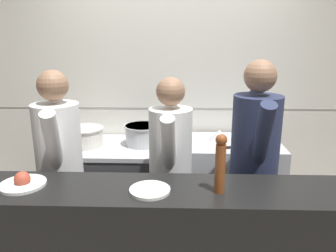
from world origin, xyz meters
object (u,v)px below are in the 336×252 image
(mixing_bowl_steel, at_px, (220,135))
(plated_dish_main, at_px, (23,182))
(stock_pot, at_px, (85,136))
(plated_dish_appetiser, at_px, (150,190))
(chef_head_cook, at_px, (60,168))
(chef_sous, at_px, (170,169))
(chefs_knife, at_px, (241,147))
(pepper_mill, at_px, (220,163))
(sauce_pot, at_px, (143,134))
(oven_range, at_px, (112,186))
(chef_line, at_px, (254,164))

(mixing_bowl_steel, height_order, plated_dish_main, plated_dish_main)
(stock_pot, xyz_separation_m, plated_dish_main, (-0.04, -1.17, 0.07))
(plated_dish_appetiser, relative_size, chef_head_cook, 0.14)
(stock_pot, bearing_deg, chef_sous, -36.12)
(chefs_knife, xyz_separation_m, plated_dish_main, (-1.49, -1.04, 0.12))
(plated_dish_appetiser, relative_size, chef_sous, 0.15)
(mixing_bowl_steel, xyz_separation_m, plated_dish_appetiser, (-0.55, -1.30, 0.06))
(mixing_bowl_steel, xyz_separation_m, pepper_mill, (-0.16, -1.29, 0.23))
(sauce_pot, bearing_deg, pepper_mill, -65.51)
(pepper_mill, distance_m, chef_head_cook, 1.26)
(sauce_pot, relative_size, plated_dish_main, 1.29)
(oven_range, xyz_separation_m, chef_head_cook, (-0.23, -0.71, 0.49))
(plated_dish_main, xyz_separation_m, chef_line, (1.49, 0.53, -0.07))
(mixing_bowl_steel, bearing_deg, stock_pot, -176.81)
(chefs_knife, bearing_deg, pepper_mill, -106.77)
(mixing_bowl_steel, relative_size, plated_dish_main, 0.81)
(sauce_pot, bearing_deg, chef_line, -37.80)
(oven_range, height_order, sauce_pot, sauce_pot)
(sauce_pot, bearing_deg, oven_range, -174.39)
(stock_pot, xyz_separation_m, chef_sous, (0.82, -0.60, -0.07))
(chef_line, bearing_deg, plated_dish_appetiser, -139.02)
(stock_pot, height_order, plated_dish_main, plated_dish_main)
(sauce_pot, height_order, mixing_bowl_steel, sauce_pot)
(sauce_pot, height_order, chef_head_cook, chef_head_cook)
(oven_range, bearing_deg, chef_head_cook, -107.84)
(plated_dish_appetiser, bearing_deg, mixing_bowl_steel, 66.87)
(mixing_bowl_steel, bearing_deg, oven_range, -177.25)
(mixing_bowl_steel, distance_m, chef_sous, 0.81)
(mixing_bowl_steel, height_order, chef_sous, chef_sous)
(plated_dish_main, distance_m, chef_line, 1.58)
(chef_head_cook, xyz_separation_m, chef_line, (1.44, 0.04, 0.04))
(mixing_bowl_steel, distance_m, plated_dish_main, 1.82)
(stock_pot, xyz_separation_m, mixing_bowl_steel, (1.28, 0.07, 0.00))
(chef_head_cook, bearing_deg, chef_line, -10.92)
(mixing_bowl_steel, height_order, plated_dish_appetiser, plated_dish_appetiser)
(sauce_pot, bearing_deg, mixing_bowl_steel, 1.54)
(plated_dish_main, distance_m, plated_dish_appetiser, 0.77)
(sauce_pot, bearing_deg, chef_head_cook, -125.97)
(plated_dish_appetiser, bearing_deg, chef_line, 38.63)
(stock_pot, bearing_deg, chef_head_cook, -89.78)
(chefs_knife, distance_m, plated_dish_main, 1.82)
(chef_head_cook, relative_size, chef_sous, 1.04)
(mixing_bowl_steel, xyz_separation_m, chef_head_cook, (-1.27, -0.76, -0.04))
(pepper_mill, bearing_deg, chef_head_cook, 154.74)
(chef_line, bearing_deg, plated_dish_main, -158.20)
(sauce_pot, xyz_separation_m, chef_line, (0.90, -0.70, -0.01))
(chefs_knife, distance_m, chef_line, 0.52)
(mixing_bowl_steel, relative_size, chef_sous, 0.14)
(stock_pot, bearing_deg, sauce_pot, 5.43)
(oven_range, relative_size, chefs_knife, 3.17)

